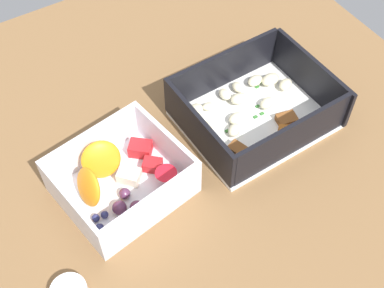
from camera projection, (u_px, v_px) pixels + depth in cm
name	position (u px, v px, depth cm)	size (l,w,h in cm)	color
table_surface	(184.00, 160.00, 71.06)	(80.00, 80.00, 2.00)	brown
pasta_container	(254.00, 109.00, 72.49)	(20.24, 16.56, 6.96)	white
fruit_bowl	(121.00, 179.00, 65.21)	(17.02, 15.47, 6.24)	white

